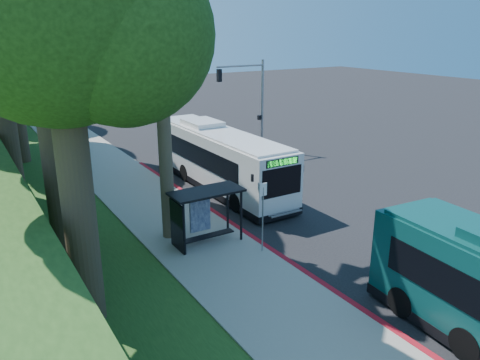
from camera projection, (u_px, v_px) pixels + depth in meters
ground at (290, 197)px, 26.97m from camera, size 140.00×140.00×0.00m
sidewalk at (174, 222)px, 23.30m from camera, size 4.50×70.00×0.12m
red_curb at (257, 241)px, 21.22m from camera, size 0.25×30.00×0.13m
grass_verge at (35, 213)px, 24.49m from camera, size 8.00×70.00×0.06m
bus_shelter at (200, 207)px, 20.47m from camera, size 3.20×1.51×2.55m
stop_sign_pole at (263, 208)px, 19.58m from camera, size 0.35×0.06×3.17m
traffic_signal_pole at (251, 95)px, 35.58m from camera, size 4.10×0.30×7.00m
tree_2 at (3, 9)px, 30.69m from camera, size 8.82×8.40×15.12m
tree_6 at (59, 11)px, 12.64m from camera, size 7.56×7.20×13.74m
white_bus at (218, 157)px, 28.14m from camera, size 2.76×12.67×3.77m
pickup at (250, 157)px, 32.08m from camera, size 2.72×5.77×1.59m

